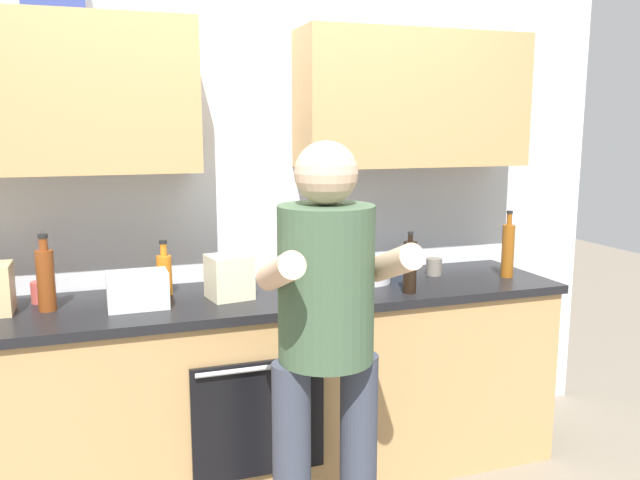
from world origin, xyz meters
TOP-DOWN VIEW (x-y plane):
  - ground_plane at (0.00, 0.00)m, footprint 12.00×12.00m
  - back_wall_unit at (-0.00, 0.27)m, footprint 4.00×0.38m
  - counter at (-0.00, -0.00)m, footprint 2.84×0.67m
  - person_standing at (0.06, -0.70)m, footprint 0.49×0.45m
  - bottle_soy at (0.64, -0.20)m, footprint 0.06×0.06m
  - bottle_wine at (0.30, -0.13)m, footprint 0.07×0.07m
  - bottle_hotsauce at (0.26, 0.21)m, footprint 0.07×0.07m
  - bottle_juice at (-0.42, 0.13)m, footprint 0.07×0.07m
  - bottle_syrup at (1.24, -0.07)m, footprint 0.06×0.06m
  - bottle_vinegar at (-0.90, 0.02)m, footprint 0.07×0.07m
  - cup_ceramic at (-0.93, 0.17)m, footprint 0.09×0.09m
  - cup_stoneware at (0.92, 0.08)m, footprint 0.08×0.08m
  - cup_tea at (0.76, 0.17)m, footprint 0.08×0.08m
  - mixing_bowl at (0.54, 0.06)m, footprint 0.23×0.23m
  - grocery_bag_rice at (-0.15, -0.02)m, footprint 0.20×0.20m
  - grocery_bag_produce at (-0.54, -0.06)m, footprint 0.25×0.15m

SIDE VIEW (x-z plane):
  - ground_plane at x=0.00m, z-range 0.00..0.00m
  - counter at x=0.00m, z-range 0.00..0.90m
  - mixing_bowl at x=0.54m, z-range 0.90..0.98m
  - cup_stoneware at x=0.92m, z-range 0.90..0.99m
  - cup_tea at x=0.76m, z-range 0.90..0.99m
  - person_standing at x=0.06m, z-range 0.14..1.74m
  - cup_ceramic at x=-0.93m, z-range 0.90..0.99m
  - grocery_bag_produce at x=-0.54m, z-range 0.90..1.05m
  - grocery_bag_rice at x=-0.15m, z-range 0.90..1.09m
  - bottle_juice at x=-0.42m, z-range 0.87..1.12m
  - bottle_wine at x=0.30m, z-range 0.87..1.13m
  - bottle_hotsauce at x=0.26m, z-range 0.88..1.14m
  - bottle_soy at x=0.64m, z-range 0.88..1.16m
  - bottle_vinegar at x=-0.90m, z-range 0.88..1.20m
  - bottle_syrup at x=1.24m, z-range 0.87..1.21m
  - back_wall_unit at x=0.00m, z-range 0.24..2.74m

